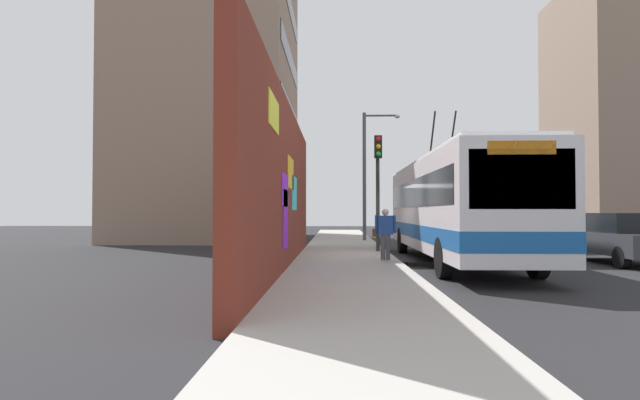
% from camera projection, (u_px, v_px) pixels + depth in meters
% --- Properties ---
extents(ground_plane, '(80.00, 80.00, 0.00)m').
position_uv_depth(ground_plane, '(392.00, 259.00, 17.31)').
color(ground_plane, '#232326').
extents(sidewalk_slab, '(48.00, 3.20, 0.15)m').
position_uv_depth(sidewalk_slab, '(345.00, 257.00, 17.36)').
color(sidewalk_slab, '#ADA8A0').
rests_on(sidewalk_slab, ground_plane).
extents(graffiti_wall, '(15.22, 0.32, 4.58)m').
position_uv_depth(graffiti_wall, '(285.00, 188.00, 14.07)').
color(graffiti_wall, maroon).
rests_on(graffiti_wall, ground_plane).
extents(building_far_left, '(12.21, 9.05, 16.87)m').
position_uv_depth(building_far_left, '(215.00, 99.00, 30.62)').
color(building_far_left, gray).
rests_on(building_far_left, ground_plane).
extents(building_far_right, '(8.55, 7.70, 16.44)m').
position_uv_depth(building_far_right, '(624.00, 111.00, 33.32)').
color(building_far_right, gray).
rests_on(building_far_right, ground_plane).
extents(city_bus, '(11.86, 2.53, 5.06)m').
position_uv_depth(city_bus, '(454.00, 205.00, 16.05)').
color(city_bus, silver).
rests_on(city_bus, ground_plane).
extents(parked_car_dark_gray, '(4.37, 1.86, 1.58)m').
position_uv_depth(parked_car_dark_gray, '(622.00, 237.00, 15.84)').
color(parked_car_dark_gray, '#38383D').
rests_on(parked_car_dark_gray, ground_plane).
extents(parked_car_black, '(4.54, 1.91, 1.58)m').
position_uv_depth(parked_car_black, '(544.00, 230.00, 21.74)').
color(parked_car_black, black).
rests_on(parked_car_black, ground_plane).
extents(parked_car_champagne, '(4.90, 1.82, 1.58)m').
position_uv_depth(parked_car_champagne, '(501.00, 226.00, 27.37)').
color(parked_car_champagne, '#C6B793').
rests_on(parked_car_champagne, ground_plane).
extents(parked_car_silver, '(4.95, 1.82, 1.58)m').
position_uv_depth(parked_car_silver, '(470.00, 224.00, 33.83)').
color(parked_car_silver, '#B7B7BC').
rests_on(parked_car_silver, ground_plane).
extents(pedestrian_at_curb, '(0.22, 0.72, 1.56)m').
position_uv_depth(pedestrian_at_curb, '(385.00, 230.00, 15.56)').
color(pedestrian_at_curb, '#595960').
rests_on(pedestrian_at_curb, sidewalk_slab).
extents(traffic_light, '(0.49, 0.28, 4.34)m').
position_uv_depth(traffic_light, '(378.00, 173.00, 19.00)').
color(traffic_light, '#2D382D').
rests_on(traffic_light, sidewalk_slab).
extents(street_lamp, '(0.44, 1.94, 6.61)m').
position_uv_depth(street_lamp, '(369.00, 166.00, 26.24)').
color(street_lamp, '#4C4C51').
rests_on(street_lamp, sidewalk_slab).
extents(curbside_puddle, '(1.38, 1.38, 0.00)m').
position_uv_depth(curbside_puddle, '(418.00, 264.00, 15.60)').
color(curbside_puddle, black).
rests_on(curbside_puddle, ground_plane).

